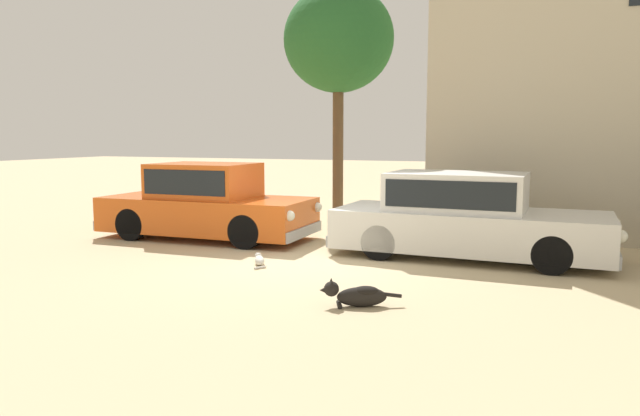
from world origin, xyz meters
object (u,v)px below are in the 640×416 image
at_px(stray_cat, 259,260).
at_px(acacia_tree_left, 338,41).
at_px(parked_sedan_nearest, 206,202).
at_px(parked_sedan_second, 465,215).
at_px(stray_dog_spotted, 357,295).

height_order(stray_cat, acacia_tree_left, acacia_tree_left).
height_order(parked_sedan_nearest, parked_sedan_second, parked_sedan_nearest).
height_order(parked_sedan_nearest, stray_dog_spotted, parked_sedan_nearest).
bearing_deg(stray_dog_spotted, parked_sedan_nearest, -63.52).
relative_size(parked_sedan_nearest, stray_cat, 7.19).
bearing_deg(parked_sedan_second, stray_dog_spotted, -100.96).
distance_m(parked_sedan_nearest, acacia_tree_left, 4.77).
bearing_deg(acacia_tree_left, parked_sedan_nearest, -127.02).
relative_size(parked_sedan_nearest, acacia_tree_left, 0.82).
relative_size(stray_dog_spotted, acacia_tree_left, 0.18).
xyz_separation_m(stray_cat, acacia_tree_left, (-0.26, 4.45, 4.19)).
relative_size(parked_sedan_nearest, parked_sedan_second, 0.94).
distance_m(stray_dog_spotted, acacia_tree_left, 7.83).
distance_m(parked_sedan_nearest, stray_cat, 2.97).
bearing_deg(stray_cat, parked_sedan_nearest, 16.21).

